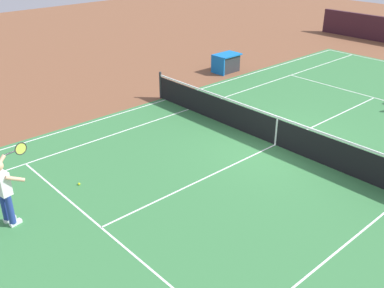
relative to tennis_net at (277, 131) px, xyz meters
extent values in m
plane|color=brown|center=(0.00, 0.00, -0.49)|extent=(60.00, 60.00, 0.00)
cube|color=#387A42|center=(0.00, 0.00, -0.49)|extent=(24.20, 11.40, 0.00)
cube|color=white|center=(0.00, -5.50, -0.49)|extent=(23.80, 0.05, 0.01)
cube|color=white|center=(0.00, -4.11, -0.49)|extent=(23.80, 0.05, 0.01)
cube|color=white|center=(6.40, 0.00, -0.49)|extent=(0.05, 8.22, 0.01)
cube|color=white|center=(-6.40, 0.00, -0.49)|extent=(0.05, 8.22, 0.01)
cube|color=white|center=(0.00, 0.00, -0.49)|extent=(12.80, 0.05, 0.01)
cylinder|color=#2D2D33|center=(0.00, -5.80, 0.05)|extent=(0.10, 0.10, 1.08)
cube|color=black|center=(0.00, 0.00, -0.05)|extent=(0.02, 11.60, 0.88)
cube|color=white|center=(0.00, 0.00, 0.46)|extent=(0.04, 11.60, 0.06)
cube|color=white|center=(0.00, 0.00, -0.05)|extent=(0.04, 0.06, 0.88)
cylinder|color=navy|center=(7.86, -1.43, -0.04)|extent=(0.15, 0.15, 0.74)
cube|color=white|center=(7.80, -1.44, -0.45)|extent=(0.29, 0.16, 0.09)
cylinder|color=navy|center=(7.90, -1.66, -0.04)|extent=(0.15, 0.15, 0.74)
cube|color=white|center=(7.84, -1.67, -0.45)|extent=(0.29, 0.16, 0.09)
cube|color=white|center=(7.88, -1.55, 0.61)|extent=(0.30, 0.42, 0.56)
cylinder|color=#DBAA84|center=(7.66, -1.30, 0.74)|extent=(0.42, 0.15, 0.26)
cylinder|color=#232326|center=(7.45, -1.96, 1.05)|extent=(0.28, 0.08, 0.04)
torus|color=#232326|center=(7.17, -2.01, 1.05)|extent=(0.31, 0.08, 0.31)
cylinder|color=#C6D84C|center=(7.17, -2.01, 1.05)|extent=(0.27, 0.05, 0.27)
sphere|color=#CCE01E|center=(5.83, -2.01, -0.46)|extent=(0.07, 0.07, 0.07)
cube|color=#2D2D33|center=(-4.59, -6.53, -0.09)|extent=(1.10, 0.70, 0.80)
cube|color=blue|center=(-4.59, -6.53, 0.33)|extent=(1.24, 0.84, 0.06)
cube|color=blue|center=(-3.99, -6.53, -0.07)|extent=(0.06, 0.84, 0.84)
camera|label=1|loc=(10.41, 7.53, 5.71)|focal=41.39mm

